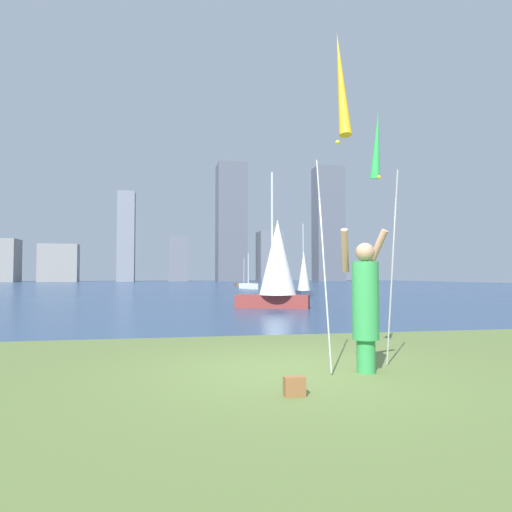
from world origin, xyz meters
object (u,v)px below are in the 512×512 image
object	(u,v)px
sailboat_2	(248,286)
kite_flag_left	(340,92)
person	(365,301)
sailboat_1	(277,263)
kite_flag_right	(377,153)
sailboat_3	(304,275)
bag	(294,386)
sailboat_4	(244,284)

from	to	relation	value
sailboat_2	kite_flag_left	bearing A→B (deg)	-98.48
person	kite_flag_left	bearing A→B (deg)	-140.26
kite_flag_left	sailboat_1	xyz separation A→B (m)	(2.36, 13.27, -1.90)
kite_flag_left	person	bearing A→B (deg)	41.39
kite_flag_left	kite_flag_right	bearing A→B (deg)	46.94
kite_flag_right	sailboat_3	size ratio (longest dim) A/B	0.82
sailboat_3	sailboat_2	bearing A→B (deg)	91.72
person	sailboat_2	size ratio (longest dim) A/B	0.55
sailboat_3	sailboat_1	bearing A→B (deg)	-112.43
kite_flag_left	kite_flag_right	size ratio (longest dim) A/B	1.17
person	bag	distance (m)	1.91
kite_flag_right	bag	world-z (taller)	kite_flag_right
person	sailboat_4	world-z (taller)	sailboat_4
sailboat_2	sailboat_3	xyz separation A→B (m)	(0.53, -17.76, 1.05)
sailboat_2	sailboat_3	bearing A→B (deg)	-88.28
sailboat_2	sailboat_4	bearing A→B (deg)	82.94
person	bag	world-z (taller)	person
kite_flag_left	sailboat_4	distance (m)	52.33
bag	sailboat_4	xyz separation A→B (m)	(8.25, 52.26, 0.15)
kite_flag_left	sailboat_3	xyz separation A→B (m)	(6.75, 23.91, -2.39)
sailboat_1	sailboat_2	world-z (taller)	sailboat_1
sailboat_4	bag	bearing A→B (deg)	-98.97
person	sailboat_4	size ratio (longest dim) A/B	0.59
sailboat_2	sailboat_4	world-z (taller)	sailboat_2
person	sailboat_3	size ratio (longest dim) A/B	0.42
kite_flag_right	sailboat_2	bearing A→B (deg)	82.76
kite_flag_left	kite_flag_right	world-z (taller)	kite_flag_left
kite_flag_right	bag	bearing A→B (deg)	-137.32
sailboat_1	sailboat_3	world-z (taller)	sailboat_1
person	sailboat_3	xyz separation A→B (m)	(6.22, 23.44, 0.38)
kite_flag_left	sailboat_2	bearing A→B (deg)	81.52
sailboat_3	kite_flag_left	bearing A→B (deg)	-105.76
kite_flag_left	bag	distance (m)	3.78
sailboat_4	sailboat_2	bearing A→B (deg)	-97.06
person	sailboat_1	world-z (taller)	sailboat_1
kite_flag_left	sailboat_1	world-z (taller)	sailboat_1
sailboat_2	kite_flag_right	bearing A→B (deg)	-97.24
bag	sailboat_3	world-z (taller)	sailboat_3
kite_flag_right	sailboat_1	size ratio (longest dim) A/B	0.69
sailboat_2	sailboat_3	distance (m)	17.80
kite_flag_right	kite_flag_left	bearing A→B (deg)	-133.06
kite_flag_left	sailboat_2	world-z (taller)	kite_flag_left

